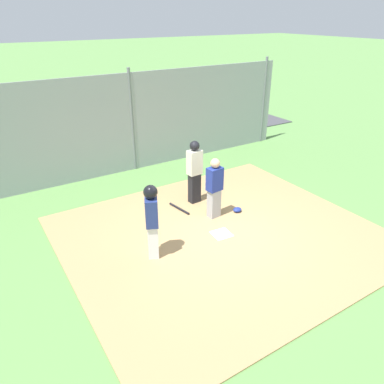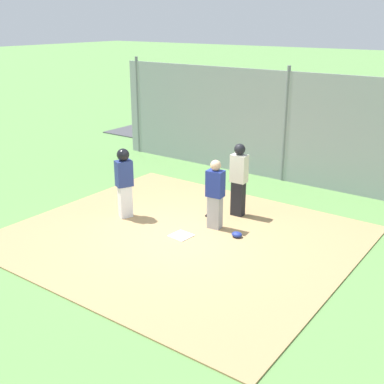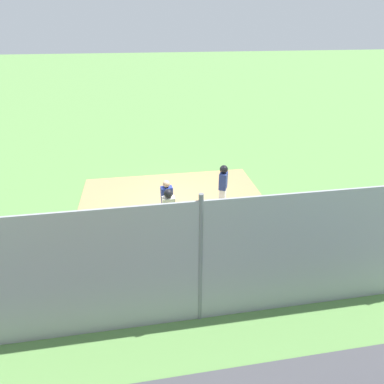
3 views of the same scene
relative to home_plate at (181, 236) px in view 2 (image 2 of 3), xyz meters
name	(u,v)px [view 2 (image 2 of 3)]	position (x,y,z in m)	size (l,w,h in m)	color
ground_plane	(181,237)	(0.00, 0.00, -0.04)	(140.00, 140.00, 0.00)	#5B8947
dirt_infield	(181,237)	(0.00, 0.00, -0.03)	(7.20, 6.40, 0.03)	#A88456
home_plate	(181,236)	(0.00, 0.00, 0.00)	(0.44, 0.44, 0.02)	white
catcher	(215,193)	(-0.35, -0.82, 0.83)	(0.40, 0.30, 1.62)	#9E9EA3
umpire	(239,178)	(-0.37, -1.81, 0.94)	(0.39, 0.28, 1.79)	black
runner	(124,178)	(1.77, -0.11, 0.97)	(0.40, 0.45, 1.71)	silver
baseball_bat	(213,210)	(0.24, -1.62, 0.02)	(0.06, 0.06, 0.79)	black
catcher_mask	(237,234)	(-1.03, -0.68, 0.05)	(0.24, 0.20, 0.12)	navy
backstop_fence	(285,127)	(0.00, -5.02, 1.56)	(12.00, 0.10, 3.35)	#93999E
parking_lot	(331,152)	(0.00, -8.98, -0.02)	(18.00, 5.20, 0.04)	#424247
parked_car_blue	(265,127)	(2.64, -8.86, 0.57)	(4.39, 2.32, 1.28)	#28428C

